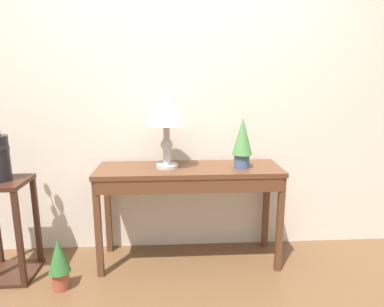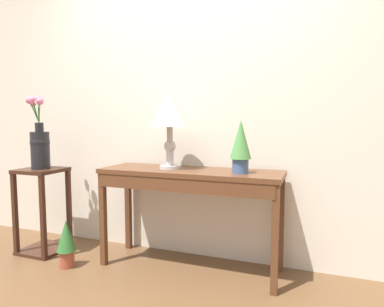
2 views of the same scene
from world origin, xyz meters
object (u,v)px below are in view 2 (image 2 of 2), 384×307
at_px(pedestal_stand_left, 43,210).
at_px(flower_vase_tall, 40,144).
at_px(console_table, 189,183).
at_px(potted_plant_floor, 66,241).
at_px(table_lamp, 170,114).
at_px(potted_plant_on_console, 241,144).

xyz_separation_m(pedestal_stand_left, flower_vase_tall, (-0.00, -0.00, 0.58)).
relative_size(console_table, flower_vase_tall, 2.22).
bearing_deg(pedestal_stand_left, potted_plant_floor, -24.62).
xyz_separation_m(table_lamp, potted_plant_on_console, (0.56, -0.03, -0.22)).
bearing_deg(table_lamp, potted_plant_on_console, -3.39).
bearing_deg(potted_plant_on_console, potted_plant_floor, -167.21).
xyz_separation_m(console_table, potted_plant_on_console, (0.40, -0.01, 0.31)).
relative_size(console_table, potted_plant_floor, 3.67).
height_order(pedestal_stand_left, potted_plant_floor, pedestal_stand_left).
relative_size(table_lamp, potted_plant_floor, 1.52).
height_order(console_table, potted_plant_on_console, potted_plant_on_console).
bearing_deg(table_lamp, pedestal_stand_left, -173.21).
height_order(table_lamp, potted_plant_floor, table_lamp).
xyz_separation_m(console_table, pedestal_stand_left, (-1.33, -0.11, -0.31)).
xyz_separation_m(flower_vase_tall, potted_plant_floor, (0.42, -0.19, -0.74)).
distance_m(table_lamp, potted_plant_floor, 1.28).
height_order(potted_plant_on_console, potted_plant_floor, potted_plant_on_console).
relative_size(console_table, table_lamp, 2.41).
distance_m(table_lamp, flower_vase_tall, 1.20).
bearing_deg(table_lamp, console_table, -8.65).
xyz_separation_m(potted_plant_on_console, potted_plant_floor, (-1.30, -0.30, -0.77)).
distance_m(table_lamp, pedestal_stand_left, 1.43).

